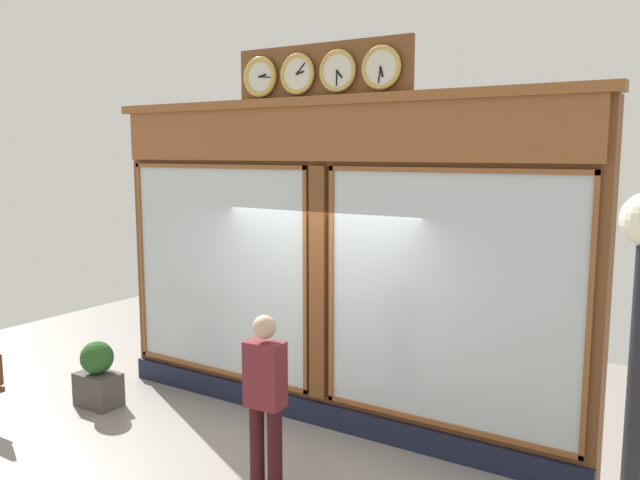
{
  "coord_description": "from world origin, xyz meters",
  "views": [
    {
      "loc": [
        -3.84,
        6.03,
        3.17
      ],
      "look_at": [
        0.0,
        0.0,
        2.18
      ],
      "focal_mm": 36.03,
      "sensor_mm": 36.0,
      "label": 1
    }
  ],
  "objects": [
    {
      "name": "shop_facade",
      "position": [
        0.0,
        -0.13,
        1.92
      ],
      "size": [
        6.12,
        0.42,
        4.33
      ],
      "color": "brown",
      "rests_on": "ground_plane"
    },
    {
      "name": "pedestrian",
      "position": [
        -0.36,
        1.5,
        0.93
      ],
      "size": [
        0.37,
        0.24,
        1.69
      ],
      "color": "#3A1316",
      "rests_on": "ground_plane"
    },
    {
      "name": "street_lamp",
      "position": [
        -3.51,
        2.41,
        2.01
      ],
      "size": [
        0.28,
        0.28,
        2.97
      ],
      "color": "black",
      "rests_on": "ground_plane"
    },
    {
      "name": "planter_box",
      "position": [
        2.65,
        1.02,
        0.21
      ],
      "size": [
        0.56,
        0.36,
        0.42
      ],
      "primitive_type": "cube",
      "color": "#4C4742",
      "rests_on": "ground_plane"
    },
    {
      "name": "planter_shrub",
      "position": [
        2.65,
        1.02,
        0.62
      ],
      "size": [
        0.41,
        0.41,
        0.41
      ],
      "primitive_type": "sphere",
      "color": "#285623",
      "rests_on": "planter_box"
    }
  ]
}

